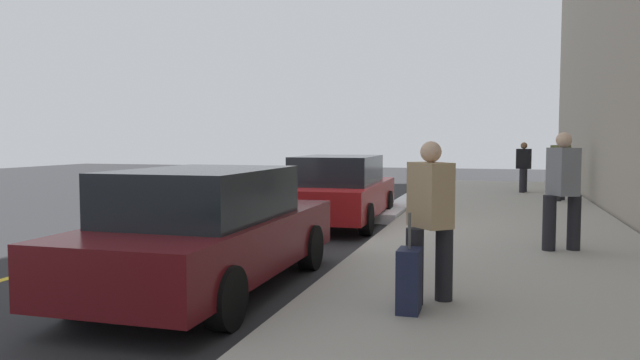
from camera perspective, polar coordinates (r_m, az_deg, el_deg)
The scene contains 11 objects.
ground_plane at distance 12.33m, azimuth 1.92°, elevation -4.82°, with size 56.00×56.00×0.00m, color #28282B.
sidewalk at distance 11.94m, azimuth 17.50°, elevation -4.92°, with size 28.00×4.60×0.15m, color #A39E93.
lane_stripe_centre at distance 13.48m, azimuth -11.40°, elevation -4.13°, with size 28.00×0.14×0.01m, color gold.
snow_bank_curb at distance 15.94m, azimuth 7.86°, elevation -2.48°, with size 5.60×0.56×0.22m, color white.
parked_car_maroon at distance 7.45m, azimuth -10.52°, elevation -4.70°, with size 4.62×1.93×1.51m.
parked_car_red at distance 13.09m, azimuth 1.87°, elevation -0.97°, with size 4.71×2.03×1.51m.
pedestrian_tan_coat at distance 6.34m, azimuth 10.48°, elevation -3.50°, with size 0.53×0.52×1.70m.
pedestrian_olive_coat at distance 18.10m, azimuth 21.99°, elevation 1.19°, with size 0.57×0.56×1.80m.
pedestrian_grey_coat at distance 9.91m, azimuth 22.18°, elevation -0.69°, with size 0.57×0.57×1.83m.
pedestrian_black_coat at distance 20.57m, azimuth 18.89°, elevation 1.31°, with size 0.53×0.49×1.63m.
rolling_suitcase at distance 6.05m, azimuth 8.51°, elevation -9.46°, with size 0.34×0.22×0.99m.
Camera 1 is at (-11.80, -3.06, 1.86)m, focal length 33.47 mm.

